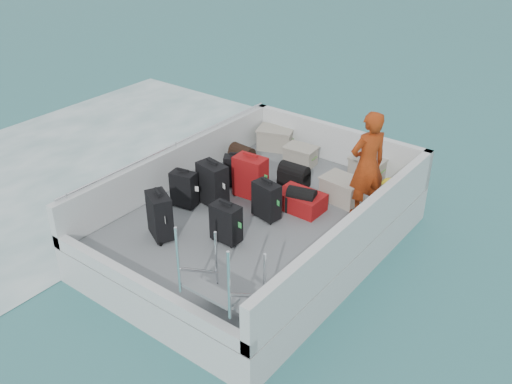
# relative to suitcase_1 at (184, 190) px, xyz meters

# --- Properties ---
(ground) EXTENTS (160.00, 160.00, 0.00)m
(ground) POSITION_rel_suitcase_1_xyz_m (1.10, 0.50, -0.92)
(ground) COLOR #1B6160
(ground) RESTS_ON ground
(wake_foam) EXTENTS (10.00, 10.00, 0.00)m
(wake_foam) POSITION_rel_suitcase_1_xyz_m (-3.70, 0.50, -0.92)
(wake_foam) COLOR white
(wake_foam) RESTS_ON ground
(ferry_hull) EXTENTS (3.60, 5.00, 0.60)m
(ferry_hull) POSITION_rel_suitcase_1_xyz_m (1.10, 0.50, -0.62)
(ferry_hull) COLOR silver
(ferry_hull) RESTS_ON ground
(deck) EXTENTS (3.30, 4.70, 0.02)m
(deck) POSITION_rel_suitcase_1_xyz_m (1.10, 0.50, -0.31)
(deck) COLOR slate
(deck) RESTS_ON ferry_hull
(deck_fittings) EXTENTS (3.60, 5.00, 0.90)m
(deck_fittings) POSITION_rel_suitcase_1_xyz_m (1.44, 0.18, 0.07)
(deck_fittings) COLOR silver
(deck_fittings) RESTS_ON deck
(suitcase_1) EXTENTS (0.44, 0.31, 0.61)m
(suitcase_1) POSITION_rel_suitcase_1_xyz_m (0.00, 0.00, 0.00)
(suitcase_1) COLOR black
(suitcase_1) RESTS_ON deck
(suitcase_2) EXTENTS (0.45, 0.40, 0.56)m
(suitcase_2) POSITION_rel_suitcase_1_xyz_m (0.22, 1.03, -0.02)
(suitcase_2) COLOR black
(suitcase_2) RESTS_ON deck
(suitcase_3) EXTENTS (0.54, 0.45, 0.71)m
(suitcase_3) POSITION_rel_suitcase_1_xyz_m (0.34, -0.86, 0.05)
(suitcase_3) COLOR black
(suitcase_3) RESTS_ON deck
(suitcase_4) EXTENTS (0.54, 0.37, 0.73)m
(suitcase_4) POSITION_rel_suitcase_1_xyz_m (0.33, 0.32, 0.06)
(suitcase_4) COLOR black
(suitcase_4) RESTS_ON deck
(suitcase_5) EXTENTS (0.55, 0.35, 0.72)m
(suitcase_5) POSITION_rel_suitcase_1_xyz_m (0.66, 0.89, 0.06)
(suitcase_5) COLOR maroon
(suitcase_5) RESTS_ON deck
(suitcase_6) EXTENTS (0.43, 0.26, 0.60)m
(suitcase_6) POSITION_rel_suitcase_1_xyz_m (1.18, -0.36, -0.00)
(suitcase_6) COLOR black
(suitcase_6) RESTS_ON deck
(suitcase_7) EXTENTS (0.47, 0.32, 0.61)m
(suitcase_7) POSITION_rel_suitcase_1_xyz_m (1.27, 0.51, 0.00)
(suitcase_7) COLOR black
(suitcase_7) RESTS_ON deck
(suitcase_8) EXTENTS (0.74, 0.49, 0.29)m
(suitcase_8) POSITION_rel_suitcase_1_xyz_m (1.54, 1.06, -0.16)
(suitcase_8) COLOR maroon
(suitcase_8) RESTS_ON deck
(duffel_0) EXTENTS (0.47, 0.34, 0.32)m
(duffel_0) POSITION_rel_suitcase_1_xyz_m (-0.16, 1.69, -0.14)
(duffel_0) COLOR black
(duffel_0) RESTS_ON deck
(duffel_1) EXTENTS (0.52, 0.32, 0.32)m
(duffel_1) POSITION_rel_suitcase_1_xyz_m (1.01, 1.64, -0.14)
(duffel_1) COLOR black
(duffel_1) RESTS_ON deck
(duffel_2) EXTENTS (0.51, 0.40, 0.32)m
(duffel_2) POSITION_rel_suitcase_1_xyz_m (1.59, 1.01, -0.14)
(duffel_2) COLOR black
(duffel_2) RESTS_ON deck
(crate_0) EXTENTS (0.76, 0.64, 0.39)m
(crate_0) POSITION_rel_suitcase_1_xyz_m (-0.13, 2.70, -0.11)
(crate_0) COLOR #A19B8C
(crate_0) RESTS_ON deck
(crate_1) EXTENTS (0.57, 0.42, 0.33)m
(crate_1) POSITION_rel_suitcase_1_xyz_m (0.65, 2.40, -0.14)
(crate_1) COLOR #A19B8C
(crate_1) RESTS_ON deck
(crate_2) EXTENTS (0.58, 0.40, 0.34)m
(crate_2) POSITION_rel_suitcase_1_xyz_m (1.87, 2.70, -0.13)
(crate_2) COLOR #A19B8C
(crate_2) RESTS_ON deck
(crate_3) EXTENTS (0.67, 0.50, 0.38)m
(crate_3) POSITION_rel_suitcase_1_xyz_m (1.93, 1.70, -0.11)
(crate_3) COLOR #A19B8C
(crate_3) RESTS_ON deck
(yellow_bag) EXTENTS (0.28, 0.26, 0.22)m
(yellow_bag) POSITION_rel_suitcase_1_xyz_m (2.40, 2.50, -0.19)
(yellow_bag) COLOR gold
(yellow_bag) RESTS_ON deck
(white_bag) EXTENTS (0.24, 0.24, 0.18)m
(white_bag) POSITION_rel_suitcase_1_xyz_m (1.87, 2.70, 0.13)
(white_bag) COLOR white
(white_bag) RESTS_ON crate_2
(passenger) EXTENTS (0.66, 0.75, 1.72)m
(passenger) POSITION_rel_suitcase_1_xyz_m (2.40, 1.56, 0.56)
(passenger) COLOR #C94012
(passenger) RESTS_ON deck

